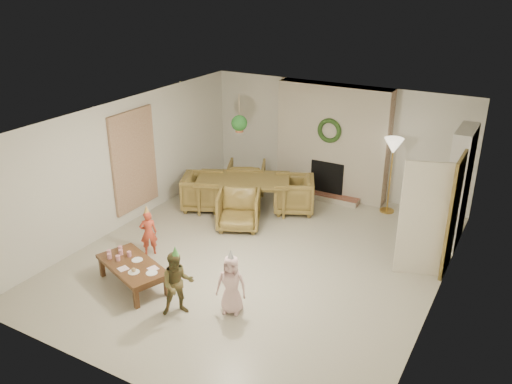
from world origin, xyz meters
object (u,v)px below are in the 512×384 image
Objects in this scene: dining_table at (243,194)px; dining_chair_far at (247,178)px; dining_chair_right at (294,194)px; child_red at (148,233)px; child_pink at (231,285)px; coffee_table_top at (132,265)px; dining_chair_near at (239,210)px; child_plaid at (177,284)px; dining_chair_left at (203,192)px.

dining_chair_far is (-0.36, 0.78, 0.04)m from dining_table.
dining_chair_right is 3.26m from child_red.
dining_chair_far is at bearing -128.66° from dining_chair_right.
coffee_table_top is at bearing 169.17° from child_pink.
coffee_table_top is 1.55× the size of child_red.
dining_chair_near and dining_chair_right have the same top height.
child_red is 1.93m from child_plaid.
coffee_table_top is (-1.02, -3.84, -0.01)m from dining_chair_right.
child_red is at bearing 100.68° from child_plaid.
dining_chair_far is at bearing 65.64° from child_plaid.
dining_chair_near is at bearing 90.00° from dining_chair_far.
dining_chair_near is 0.99× the size of child_red.
dining_table is 2.51m from child_red.
child_plaid is (1.82, -3.27, 0.13)m from dining_chair_left.
dining_chair_far is 1.00× the size of dining_chair_left.
child_pink is (1.76, 0.18, 0.10)m from coffee_table_top.
child_pink is at bearing 92.47° from dining_chair_far.
child_red is (-0.13, -3.24, 0.04)m from dining_chair_far.
child_red is at bearing 62.72° from dining_chair_far.
dining_chair_far is 4.63m from child_plaid.
dining_table is 0.86m from dining_chair_far.
dining_chair_far is 1.00× the size of dining_chair_right.
dining_chair_left is at bearing -180.00° from dining_table.
dining_chair_far is 3.24m from child_red.
coffee_table_top is 1.39× the size of child_pink.
child_pink is (1.35, -2.44, 0.09)m from dining_chair_near.
coffee_table_top is at bearing 71.49° from child_red.
child_plaid is (0.07, -4.08, 0.13)m from dining_chair_right.
child_plaid is (1.09, -0.24, 0.13)m from coffee_table_top.
dining_chair_far is 4.18m from coffee_table_top.
child_plaid is 0.79m from child_pink.
dining_chair_right is at bearing 0.00° from dining_table.
child_plaid reaches higher than dining_chair_left.
child_plaid is at bearing -164.49° from child_pink.
child_pink is at bearing 26.50° from coffee_table_top.
child_red is (0.28, -2.10, 0.04)m from dining_chair_left.
dining_table is at bearing -90.00° from dining_chair_left.
dining_chair_right is at bearing 49.01° from child_plaid.
child_plaid is at bearing -23.91° from dining_chair_right.
dining_chair_near is 2.78m from child_pink.
dining_table is 3.64m from child_pink.
dining_chair_left reaches higher than coffee_table_top.
child_red reaches higher than dining_chair_right.
child_red is 0.83× the size of child_plaid.
dining_chair_right is 0.89× the size of child_pink.
dining_chair_left is at bearing 124.01° from coffee_table_top.
dining_chair_far is at bearing 90.00° from dining_chair_near.
child_plaid reaches higher than dining_chair_right.
dining_chair_left is (-0.78, -0.36, 0.04)m from dining_table.
coffee_table_top is (-0.05, -3.39, 0.03)m from dining_table.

